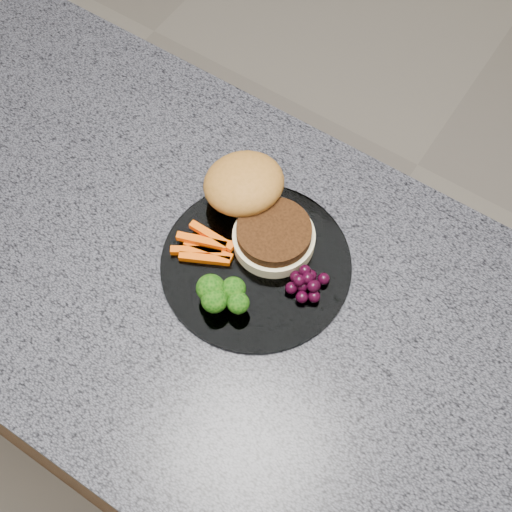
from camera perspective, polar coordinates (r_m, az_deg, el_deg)
The scene contains 8 objects.
room at distance 0.60m, azimuth -6.61°, elevation 17.82°, with size 4.02×4.02×2.70m.
island_cabinet at distance 1.40m, azimuth -2.73°, elevation -10.45°, with size 1.20×0.60×0.86m, color brown.
countertop at distance 0.98m, azimuth -3.83°, elevation -2.35°, with size 1.20×0.60×0.04m, color #51525C.
plate at distance 0.97m, azimuth 0.00°, elevation -0.65°, with size 0.26×0.26×0.01m, color white.
burger at distance 0.98m, azimuth -0.14°, elevation 4.21°, with size 0.22×0.18×0.06m.
carrot_sticks at distance 0.97m, azimuth -4.09°, elevation 0.77°, with size 0.08×0.06×0.02m.
broccoli at distance 0.92m, azimuth -2.80°, elevation -3.07°, with size 0.07×0.06×0.05m.
grape_bunch at distance 0.94m, azimuth 4.07°, elevation -2.20°, with size 0.05×0.06×0.03m.
Camera 1 is at (0.29, -0.32, 1.76)m, focal length 50.00 mm.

